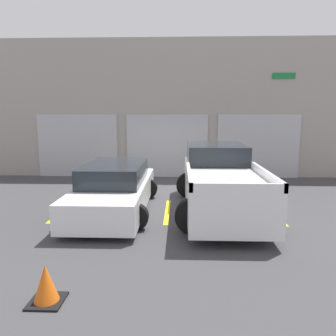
% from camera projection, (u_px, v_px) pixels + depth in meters
% --- Properties ---
extents(ground_plane, '(28.00, 28.00, 0.00)m').
position_uv_depth(ground_plane, '(170.00, 194.00, 10.72)').
color(ground_plane, '#3D3D3F').
extents(shophouse_building, '(15.97, 0.68, 5.57)m').
position_uv_depth(shophouse_building, '(172.00, 110.00, 13.52)').
color(shophouse_building, '#9E9389').
rests_on(shophouse_building, ground).
extents(pickup_truck, '(2.37, 5.11, 1.69)m').
position_uv_depth(pickup_truck, '(220.00, 181.00, 8.84)').
color(pickup_truck, white).
rests_on(pickup_truck, ground).
extents(sedan_white, '(2.09, 4.58, 1.28)m').
position_uv_depth(sedan_white, '(115.00, 189.00, 8.76)').
color(sedan_white, white).
rests_on(sedan_white, ground).
extents(parking_stripe_far_left, '(0.12, 2.20, 0.01)m').
position_uv_depth(parking_stripe_far_left, '(64.00, 210.00, 8.88)').
color(parking_stripe_far_left, gold).
rests_on(parking_stripe_far_left, ground).
extents(parking_stripe_left, '(0.12, 2.20, 0.01)m').
position_uv_depth(parking_stripe_left, '(167.00, 211.00, 8.78)').
color(parking_stripe_left, gold).
rests_on(parking_stripe_left, ground).
extents(parking_stripe_centre, '(0.12, 2.20, 0.01)m').
position_uv_depth(parking_stripe_centre, '(273.00, 212.00, 8.67)').
color(parking_stripe_centre, gold).
rests_on(parking_stripe_centre, ground).
extents(traffic_cone, '(0.47, 0.47, 0.55)m').
position_uv_depth(traffic_cone, '(46.00, 285.00, 4.50)').
color(traffic_cone, black).
rests_on(traffic_cone, ground).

